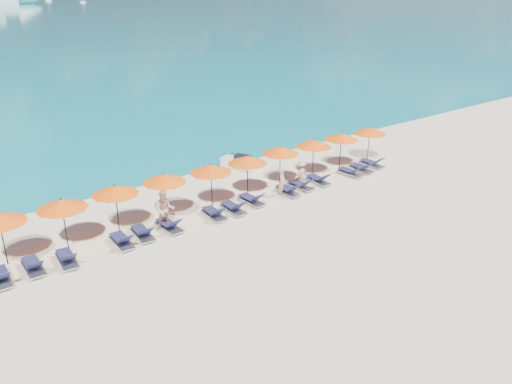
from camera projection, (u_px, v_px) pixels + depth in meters
ground at (297, 237)px, 22.16m from camera, size 1400.00×1400.00×0.00m
sailboat_near at (83, 2)px, 491.40m from camera, size 5.27×1.76×9.67m
sailboat_far at (48, 0)px, 549.10m from camera, size 6.01×2.00×11.02m
jetski at (240, 163)px, 30.71m from camera, size 1.74×2.55×0.85m
beachgoer_a at (282, 183)px, 26.29m from camera, size 0.67×0.64×1.53m
beachgoer_b at (165, 210)px, 22.60m from camera, size 1.04×0.86×1.86m
beachgoer_c at (301, 173)px, 27.80m from camera, size 0.97×0.54×1.43m
umbrella_1 at (62, 204)px, 20.49m from camera, size 2.10×2.10×2.28m
umbrella_2 at (115, 190)px, 21.96m from camera, size 2.10×2.10×2.28m
umbrella_3 at (164, 178)px, 23.33m from camera, size 2.10×2.10×2.28m
umbrella_4 at (211, 169)px, 24.57m from camera, size 2.10×2.10×2.28m
umbrella_5 at (247, 160)px, 25.90m from camera, size 2.10×2.10×2.28m
umbrella_6 at (280, 150)px, 27.43m from camera, size 2.10×2.10×2.28m
umbrella_7 at (314, 143)px, 28.73m from camera, size 2.10×2.10×2.28m
umbrella_8 at (341, 136)px, 30.05m from camera, size 2.10×2.10×2.28m
umbrella_9 at (370, 130)px, 31.34m from camera, size 2.10×2.10×2.28m
lounger_0 at (1, 277)px, 18.61m from camera, size 0.73×1.74×0.66m
lounger_1 at (33, 266)px, 19.36m from camera, size 0.68×1.72×0.66m
lounger_2 at (67, 258)px, 19.91m from camera, size 0.79×1.76×0.66m
lounger_3 at (122, 240)px, 21.34m from camera, size 0.71×1.73×0.66m
lounger_4 at (143, 233)px, 22.01m from camera, size 0.77×1.75×0.66m
lounger_5 at (169, 225)px, 22.72m from camera, size 0.69×1.73×0.66m
lounger_6 at (214, 213)px, 23.95m from camera, size 0.77×1.75×0.66m
lounger_7 at (233, 208)px, 24.57m from camera, size 0.70×1.73×0.66m
lounger_8 at (252, 199)px, 25.54m from camera, size 0.65×1.71×0.66m
lounger_9 at (288, 190)px, 26.73m from camera, size 0.76×1.75×0.66m
lounger_10 at (301, 185)px, 27.48m from camera, size 0.71×1.73×0.66m
lounger_11 at (318, 179)px, 28.26m from camera, size 0.79×1.75×0.66m
lounger_12 at (351, 172)px, 29.46m from camera, size 0.67×1.72×0.66m
lounger_13 at (361, 168)px, 30.11m from camera, size 0.68×1.72×0.66m
lounger_14 at (372, 163)px, 30.96m from camera, size 0.65×1.71×0.66m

